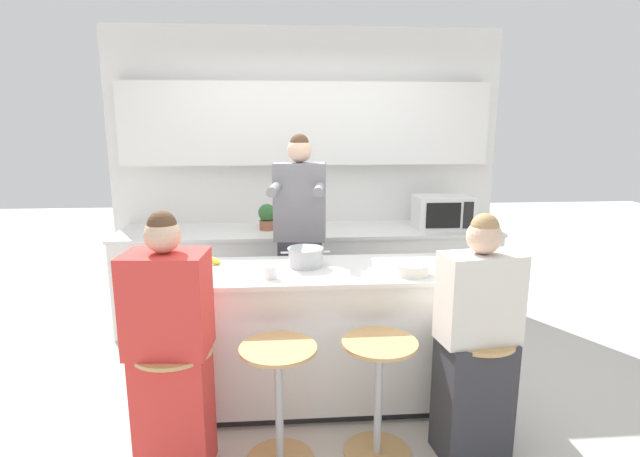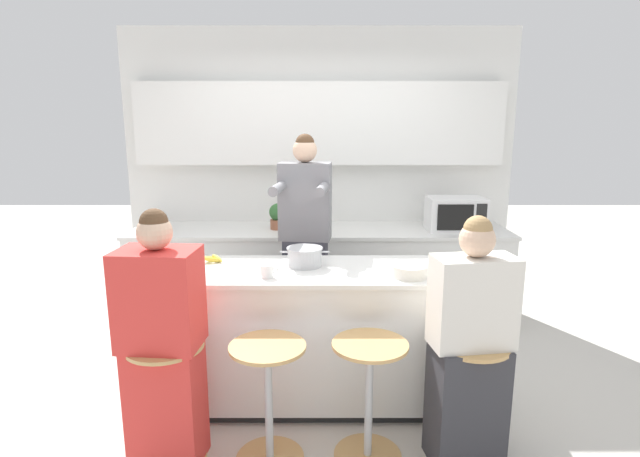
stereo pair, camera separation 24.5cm
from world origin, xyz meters
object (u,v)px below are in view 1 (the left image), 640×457
at_px(bar_stool_leftmost, 176,399).
at_px(person_cooking, 300,250).
at_px(potted_plant, 267,216).
at_px(cooking_pot, 306,257).
at_px(bar_stool_rightmost, 475,384).
at_px(kitchen_island, 321,335).
at_px(coffee_cup_near, 271,272).
at_px(bar_stool_center_right, 378,389).
at_px(banana_bunch, 211,261).
at_px(bar_stool_center_left, 279,396).
at_px(person_wrapped_blanket, 171,353).
at_px(fruit_bowl, 412,269).
at_px(microwave, 442,212).
at_px(person_seated_near, 476,350).

height_order(bar_stool_leftmost, person_cooking, person_cooking).
bearing_deg(potted_plant, cooking_pot, -77.94).
distance_m(bar_stool_leftmost, bar_stool_rightmost, 1.64).
xyz_separation_m(kitchen_island, coffee_cup_near, (-0.32, -0.18, 0.50)).
relative_size(bar_stool_center_right, banana_bunch, 4.28).
xyz_separation_m(banana_bunch, potted_plant, (0.34, 1.23, 0.06)).
height_order(kitchen_island, banana_bunch, banana_bunch).
distance_m(bar_stool_center_right, cooking_pot, 0.95).
bearing_deg(bar_stool_center_left, cooking_pot, 75.12).
xyz_separation_m(kitchen_island, person_wrapped_blanket, (-0.83, -0.61, 0.21)).
bearing_deg(fruit_bowl, person_wrapped_blanket, -161.94).
height_order(kitchen_island, person_wrapped_blanket, person_wrapped_blanket).
xyz_separation_m(bar_stool_rightmost, microwave, (0.40, 1.91, 0.63)).
relative_size(kitchen_island, fruit_bowl, 9.55).
xyz_separation_m(person_cooking, banana_bunch, (-0.61, -0.51, 0.07)).
xyz_separation_m(bar_stool_rightmost, cooking_pot, (-0.92, 0.64, 0.58)).
bearing_deg(microwave, cooking_pot, -136.04).
height_order(bar_stool_leftmost, person_wrapped_blanket, person_wrapped_blanket).
relative_size(bar_stool_center_left, bar_stool_rightmost, 1.00).
height_order(person_seated_near, coffee_cup_near, person_seated_near).
distance_m(bar_stool_rightmost, cooking_pot, 1.26).
xyz_separation_m(person_cooking, cooking_pot, (0.01, -0.60, 0.11)).
bearing_deg(person_cooking, kitchen_island, -74.18).
height_order(cooking_pot, coffee_cup_near, cooking_pot).
height_order(cooking_pot, microwave, microwave).
bearing_deg(microwave, bar_stool_rightmost, -101.82).
bearing_deg(fruit_bowl, person_seated_near, -60.71).
bearing_deg(microwave, bar_stool_center_right, -116.27).
relative_size(bar_stool_leftmost, person_seated_near, 0.49).
relative_size(bar_stool_center_right, microwave, 1.37).
height_order(kitchen_island, fruit_bowl, fruit_bowl).
bearing_deg(cooking_pot, kitchen_island, -35.06).
bearing_deg(banana_bunch, fruit_bowl, -14.14).
bearing_deg(banana_bunch, potted_plant, 74.63).
bearing_deg(bar_stool_leftmost, coffee_cup_near, 40.01).
relative_size(person_wrapped_blanket, fruit_bowl, 6.61).
bearing_deg(potted_plant, bar_stool_rightmost, -58.63).
distance_m(person_cooking, fruit_bowl, 1.06).
height_order(kitchen_island, bar_stool_center_right, kitchen_island).
relative_size(bar_stool_center_left, coffee_cup_near, 6.15).
relative_size(cooking_pot, fruit_bowl, 1.49).
height_order(person_wrapped_blanket, microwave, person_wrapped_blanket).
relative_size(bar_stool_center_right, potted_plant, 2.91).
height_order(bar_stool_leftmost, fruit_bowl, fruit_bowl).
height_order(bar_stool_center_right, microwave, microwave).
distance_m(person_seated_near, potted_plant, 2.35).
bearing_deg(bar_stool_center_left, bar_stool_rightmost, 1.74).
height_order(kitchen_island, bar_stool_center_left, kitchen_island).
height_order(bar_stool_leftmost, person_seated_near, person_seated_near).
bearing_deg(person_seated_near, bar_stool_center_right, 168.92).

